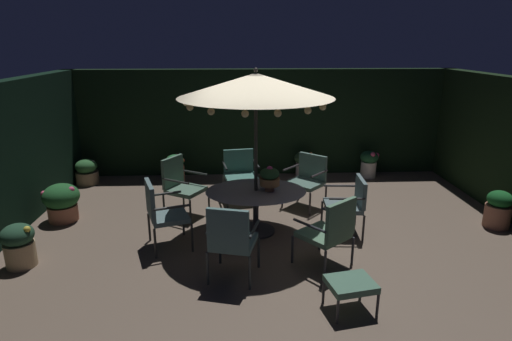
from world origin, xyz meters
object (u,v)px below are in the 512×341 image
Objects in this scene: ottoman_footrest at (351,285)px; potted_plant_back_left at (87,172)px; patio_chair_southeast at (308,177)px; potted_plant_back_right at (175,168)px; patio_chair_west at (161,210)px; patio_umbrella at (256,86)px; patio_chair_north at (231,238)px; patio_chair_southwest at (181,183)px; patio_chair_south at (240,171)px; potted_plant_right_far at (303,163)px; potted_plant_left_near at (19,244)px; centerpiece_planter at (270,177)px; potted_plant_left_far at (62,201)px; patio_chair_east at (349,201)px; patio_dining_table at (256,198)px; potted_plant_front_corner at (498,209)px; potted_plant_right_near at (369,163)px; patio_chair_northeast at (330,229)px.

potted_plant_back_left reaches higher than ottoman_footrest.
patio_chair_southeast is at bearing -18.05° from potted_plant_back_left.
patio_chair_southeast is at bearing -29.21° from potted_plant_back_right.
patio_umbrella is at bearing 18.91° from patio_chair_west.
patio_chair_southwest is (-0.91, 2.22, -0.01)m from patio_chair_north.
patio_chair_south is 2.02m from potted_plant_right_far.
patio_umbrella is 3.66m from potted_plant_back_right.
ottoman_footrest is 4.44m from potted_plant_left_near.
patio_chair_south is at bearing 106.81° from centerpiece_planter.
patio_chair_west is (-1.04, 0.96, 0.00)m from patio_chair_north.
potted_plant_left_far is at bearing 90.82° from potted_plant_left_near.
potted_plant_back_right is (-0.35, 1.80, -0.26)m from patio_chair_southwest.
potted_plant_back_right is (-0.22, 3.06, -0.27)m from patio_chair_west.
patio_chair_southwest is (-2.77, 0.87, 0.06)m from patio_chair_east.
potted_plant_back_right is at bearing 118.99° from ottoman_footrest.
patio_chair_north is at bearing -104.58° from patio_dining_table.
centerpiece_planter is 0.41× the size of patio_chair_south.
patio_dining_table is at bearing -113.10° from potted_plant_right_far.
potted_plant_front_corner is (5.44, 0.49, -0.29)m from patio_chair_west.
potted_plant_right_far is at bearing 176.78° from potted_plant_right_near.
potted_plant_left_near is at bearing -141.66° from patio_chair_south.
patio_chair_southwest is (-2.23, 1.94, 0.04)m from patio_chair_northeast.
potted_plant_back_left is at bearing -176.76° from potted_plant_right_far.
patio_umbrella reaches higher than patio_chair_southwest.
patio_chair_southeast is at bearing 32.95° from patio_chair_west.
patio_chair_north is 1.08× the size of patio_chair_southeast.
patio_chair_northeast is 3.31m from potted_plant_front_corner.
potted_plant_right_near is at bearing 2.50° from potted_plant_back_right.
centerpiece_planter is 3.25m from potted_plant_back_right.
patio_chair_east is at bearing -17.44° from patio_chair_southwest.
patio_chair_southeast is (-0.47, 1.19, 0.02)m from patio_chair_east.
potted_plant_right_far is at bearing 70.87° from centerpiece_planter.
patio_chair_southeast is 4.80m from potted_plant_back_left.
patio_chair_northeast is 4.25m from potted_plant_left_near.
potted_plant_back_left is at bearing 161.23° from potted_plant_front_corner.
centerpiece_planter reaches higher than potted_plant_left_near.
centerpiece_planter is 0.73× the size of potted_plant_back_left.
potted_plant_front_corner is at bearing 0.55° from centerpiece_planter.
patio_chair_north is at bearing -167.96° from patio_chair_northeast.
potted_plant_right_far is (0.27, 4.01, -0.23)m from patio_chair_northeast.
patio_chair_northeast is 1.63× the size of potted_plant_left_near.
patio_chair_southeast is 3.21m from potted_plant_front_corner.
patio_umbrella is 3.70m from potted_plant_right_far.
patio_chair_east reaches higher than potted_plant_right_far.
patio_chair_northeast reaches higher than potted_plant_left_near.
patio_umbrella is 3.11m from ottoman_footrest.
centerpiece_planter is at bearing -8.95° from patio_dining_table.
patio_chair_north reaches higher than patio_chair_east.
potted_plant_right_near reaches higher than potted_plant_right_far.
patio_chair_east is 1.44× the size of potted_plant_back_right.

